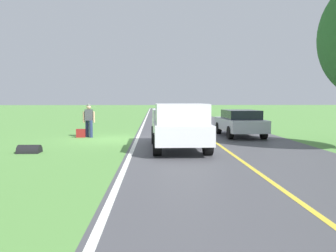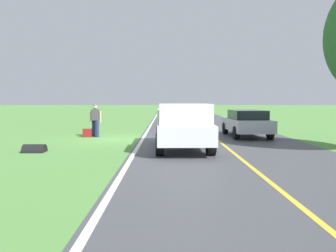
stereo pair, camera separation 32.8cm
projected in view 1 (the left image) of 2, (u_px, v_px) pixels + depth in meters
The scene contains 9 objects.
ground_plane at pixel (113, 139), 17.54m from camera, with size 200.00×200.00×0.00m, color #568E42.
road_surface at pixel (211, 139), 17.73m from camera, with size 7.71×120.00×0.00m, color #47474C.
lane_edge_line at pixel (137, 139), 17.59m from camera, with size 0.16×117.60×0.00m, color silver.
lane_centre_line at pixel (211, 139), 17.73m from camera, with size 0.14×117.60×0.00m, color gold.
hitchhiker_walking at pixel (89, 118), 18.48m from camera, with size 0.62×0.51×1.75m.
suitcase_carried at pixel (81, 133), 18.41m from camera, with size 0.20×0.46×0.44m, color maroon.
pickup_truck_passing at pixel (179, 125), 13.91m from camera, with size 2.19×5.44×1.82m.
sedan_near_oncoming at pixel (240, 122), 18.95m from camera, with size 2.02×4.45×1.41m.
drainage_culvert at pixel (29, 153), 13.16m from camera, with size 0.60×0.60×0.80m, color black.
Camera 1 is at (-2.06, 17.53, 1.99)m, focal length 37.97 mm.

